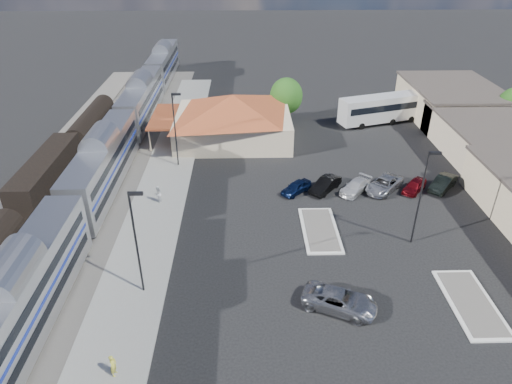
{
  "coord_description": "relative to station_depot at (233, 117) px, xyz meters",
  "views": [
    {
      "loc": [
        -2.9,
        -33.27,
        24.48
      ],
      "look_at": [
        -1.96,
        4.57,
        2.8
      ],
      "focal_mm": 32.0,
      "sensor_mm": 36.0,
      "label": 1
    }
  ],
  "objects": [
    {
      "name": "ground",
      "position": [
        4.56,
        -24.0,
        -3.13
      ],
      "size": [
        280.0,
        280.0,
        0.0
      ],
      "primitive_type": "plane",
      "color": "black",
      "rests_on": "ground"
    },
    {
      "name": "railbed",
      "position": [
        -16.44,
        -16.0,
        -3.07
      ],
      "size": [
        16.0,
        100.0,
        0.12
      ],
      "primitive_type": "cube",
      "color": "#4C4944",
      "rests_on": "ground"
    },
    {
      "name": "platform",
      "position": [
        -7.44,
        -18.0,
        -3.04
      ],
      "size": [
        5.5,
        92.0,
        0.18
      ],
      "primitive_type": "cube",
      "color": "gray",
      "rests_on": "ground"
    },
    {
      "name": "passenger_train",
      "position": [
        -13.44,
        -13.41,
        -0.26
      ],
      "size": [
        3.0,
        104.0,
        5.55
      ],
      "color": "silver",
      "rests_on": "ground"
    },
    {
      "name": "freight_cars",
      "position": [
        -19.44,
        -13.94,
        -1.21
      ],
      "size": [
        2.8,
        46.0,
        4.0
      ],
      "color": "black",
      "rests_on": "ground"
    },
    {
      "name": "station_depot",
      "position": [
        0.0,
        0.0,
        0.0
      ],
      "size": [
        18.35,
        12.24,
        6.2
      ],
      "color": "tan",
      "rests_on": "ground"
    },
    {
      "name": "buildings_east",
      "position": [
        32.56,
        -9.72,
        -0.86
      ],
      "size": [
        14.4,
        51.4,
        4.8
      ],
      "color": "#C6B28C",
      "rests_on": "ground"
    },
    {
      "name": "traffic_island_south",
      "position": [
        8.56,
        -22.0,
        -3.03
      ],
      "size": [
        3.3,
        7.5,
        0.21
      ],
      "color": "silver",
      "rests_on": "ground"
    },
    {
      "name": "traffic_island_north",
      "position": [
        18.56,
        -32.0,
        -3.03
      ],
      "size": [
        3.3,
        7.5,
        0.21
      ],
      "color": "silver",
      "rests_on": "ground"
    },
    {
      "name": "lamp_plat_s",
      "position": [
        -6.34,
        -30.0,
        2.21
      ],
      "size": [
        1.08,
        0.25,
        9.0
      ],
      "color": "black",
      "rests_on": "ground"
    },
    {
      "name": "lamp_plat_n",
      "position": [
        -6.34,
        -8.0,
        2.21
      ],
      "size": [
        1.08,
        0.25,
        9.0
      ],
      "color": "black",
      "rests_on": "ground"
    },
    {
      "name": "lamp_lot",
      "position": [
        16.66,
        -24.0,
        2.21
      ],
      "size": [
        1.08,
        0.25,
        9.0
      ],
      "color": "black",
      "rests_on": "ground"
    },
    {
      "name": "tree_depot",
      "position": [
        7.56,
        6.0,
        0.89
      ],
      "size": [
        4.71,
        4.71,
        6.63
      ],
      "color": "#382314",
      "rests_on": "ground"
    },
    {
      "name": "suv",
      "position": [
        8.49,
        -32.2,
        -2.36
      ],
      "size": [
        6.15,
        4.61,
        1.55
      ],
      "primitive_type": "imported",
      "rotation": [
        0.0,
        0.0,
        1.16
      ],
      "color": "#93959B",
      "rests_on": "ground"
    },
    {
      "name": "coach_bus",
      "position": [
        21.39,
        5.43,
        -0.78
      ],
      "size": [
        12.94,
        6.52,
        4.08
      ],
      "rotation": [
        0.0,
        0.0,
        1.88
      ],
      "color": "white",
      "rests_on": "ground"
    },
    {
      "name": "person_a",
      "position": [
        -6.76,
        -37.8,
        -2.13
      ],
      "size": [
        0.46,
        0.64,
        1.64
      ],
      "primitive_type": "imported",
      "rotation": [
        0.0,
        0.0,
        1.46
      ],
      "color": "gold",
      "rests_on": "platform"
    },
    {
      "name": "person_b",
      "position": [
        -7.39,
        -16.66,
        -2.04
      ],
      "size": [
        0.77,
        0.94,
        1.82
      ],
      "primitive_type": "imported",
      "rotation": [
        0.0,
        0.0,
        -1.66
      ],
      "color": "white",
      "rests_on": "platform"
    },
    {
      "name": "parked_car_a",
      "position": [
        7.03,
        -14.75,
        -2.48
      ],
      "size": [
        3.82,
        3.74,
        1.3
      ],
      "primitive_type": "imported",
      "rotation": [
        0.0,
        0.0,
        -0.81
      ],
      "color": "#0D1B41",
      "rests_on": "ground"
    },
    {
      "name": "parked_car_b",
      "position": [
        10.23,
        -14.45,
        -2.4
      ],
      "size": [
        4.01,
        4.4,
        1.46
      ],
      "primitive_type": "imported",
      "rotation": [
        0.0,
        0.0,
        -0.69
      ],
      "color": "black",
      "rests_on": "ground"
    },
    {
      "name": "parked_car_c",
      "position": [
        13.43,
        -14.75,
        -2.48
      ],
      "size": [
        4.37,
        4.55,
        1.3
      ],
      "primitive_type": "imported",
      "rotation": [
        0.0,
        0.0,
        -0.74
      ],
      "color": "white",
      "rests_on": "ground"
    },
    {
      "name": "parked_car_d",
      "position": [
        16.63,
        -14.45,
        -2.4
      ],
      "size": [
        5.31,
        5.48,
        1.45
      ],
      "primitive_type": "imported",
      "rotation": [
        0.0,
        0.0,
        -0.74
      ],
      "color": "#919399",
      "rests_on": "ground"
    },
    {
      "name": "parked_car_e",
      "position": [
        19.83,
        -14.75,
        -2.48
      ],
      "size": [
        3.66,
        3.9,
        1.3
      ],
      "primitive_type": "imported",
      "rotation": [
        0.0,
        0.0,
        -0.71
      ],
      "color": "maroon",
      "rests_on": "ground"
    },
    {
      "name": "parked_car_f",
      "position": [
        23.03,
        -14.45,
        -2.38
      ],
      "size": [
        4.24,
        4.42,
        1.5
      ],
      "primitive_type": "imported",
      "rotation": [
        0.0,
        0.0,
        -0.74
      ],
      "color": "black",
      "rests_on": "ground"
    }
  ]
}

